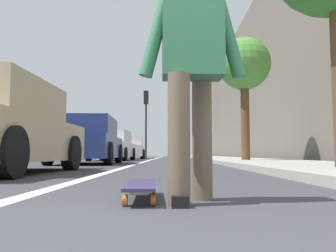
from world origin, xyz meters
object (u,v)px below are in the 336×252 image
skateboard (142,186)px  parked_car_mid (88,141)px  skater_person (192,61)px  parked_car_end (130,148)px  street_tree_mid (244,66)px  parked_car_far (112,146)px  traffic_light (146,112)px

skateboard → parked_car_mid: (8.89, 2.50, 0.63)m
skater_person → parked_car_end: skater_person is taller
parked_car_mid → parked_car_end: 12.38m
parked_car_mid → skateboard: bearing=-164.3°
parked_car_mid → street_tree_mid: bearing=-78.4°
skateboard → parked_car_far: (15.14, 2.73, 0.62)m
parked_car_mid → parked_car_end: parked_car_mid is taller
skater_person → traffic_light: size_ratio=0.40×
skater_person → traffic_light: 18.82m
skateboard → parked_car_far: size_ratio=0.18×
traffic_light → parked_car_far: bearing=156.7°
parked_car_end → skateboard: bearing=-173.2°
traffic_light → parked_car_end: bearing=24.5°
street_tree_mid → parked_car_end: bearing=25.6°
parked_car_far → street_tree_mid: size_ratio=1.02×
skateboard → street_tree_mid: street_tree_mid is taller
skateboard → parked_car_far: bearing=10.2°
skater_person → street_tree_mid: (10.14, -2.52, 2.56)m
parked_car_end → street_tree_mid: 12.82m
skater_person → parked_car_end: 21.62m
parked_car_mid → traffic_light: 9.92m
skateboard → parked_car_mid: size_ratio=0.19×
skateboard → skater_person: size_ratio=0.52×
skater_person → traffic_light: (18.65, 1.62, 1.93)m
skateboard → traffic_light: bearing=4.0°
parked_car_end → traffic_light: 3.73m
parked_car_far → parked_car_mid: bearing=-177.9°
skater_person → skateboard: bearing=66.6°
traffic_light → street_tree_mid: street_tree_mid is taller
parked_car_mid → parked_car_far: 6.25m
parked_car_mid → parked_car_far: parked_car_mid is taller
parked_car_far → parked_car_end: bearing=-1.8°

